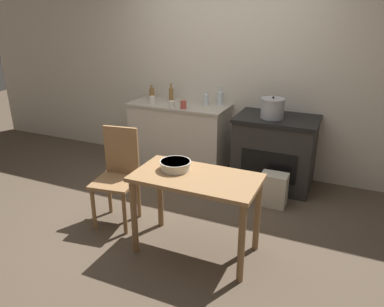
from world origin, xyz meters
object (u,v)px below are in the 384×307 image
(stove, at_px, (275,151))
(stock_pot, at_px, (273,108))
(cup_mid_right, at_px, (172,104))
(chair, at_px, (118,174))
(bottle_mid_left, at_px, (171,94))
(bottle_far_left, at_px, (152,93))
(bottle_center_left, at_px, (220,98))
(mixing_bowl_large, at_px, (175,165))
(cup_center, at_px, (183,105))
(cup_center_right, at_px, (152,100))
(work_table, at_px, (196,189))
(bottle_left, at_px, (206,99))
(flour_sack, at_px, (274,190))

(stove, xyz_separation_m, stock_pot, (-0.05, -0.07, 0.54))
(stove, relative_size, cup_mid_right, 11.69)
(chair, xyz_separation_m, bottle_mid_left, (-0.21, 1.59, 0.46))
(bottle_far_left, bearing_deg, bottle_center_left, 0.57)
(mixing_bowl_large, bearing_deg, stock_pot, 72.07)
(stove, distance_m, cup_center, 1.24)
(bottle_mid_left, bearing_deg, stove, -5.70)
(bottle_mid_left, distance_m, cup_mid_right, 0.37)
(bottle_far_left, bearing_deg, cup_center_right, -59.51)
(mixing_bowl_large, xyz_separation_m, cup_mid_right, (-0.74, 1.40, 0.14))
(bottle_far_left, bearing_deg, cup_mid_right, -36.54)
(work_table, distance_m, bottle_far_left, 2.35)
(work_table, height_order, bottle_far_left, bottle_far_left)
(bottle_far_left, distance_m, bottle_mid_left, 0.32)
(chair, distance_m, bottle_left, 1.65)
(mixing_bowl_large, height_order, cup_center_right, cup_center_right)
(stove, xyz_separation_m, cup_center, (-1.13, -0.17, 0.50))
(stock_pot, xyz_separation_m, cup_mid_right, (-1.23, -0.11, -0.05))
(chair, bearing_deg, stock_pot, 41.12)
(bottle_left, relative_size, bottle_center_left, 0.85)
(stove, xyz_separation_m, cup_center_right, (-1.61, -0.10, 0.50))
(flour_sack, height_order, bottle_center_left, bottle_center_left)
(stove, xyz_separation_m, bottle_far_left, (-1.78, 0.19, 0.52))
(bottle_far_left, distance_m, cup_center_right, 0.33)
(flour_sack, height_order, bottle_mid_left, bottle_mid_left)
(flour_sack, bearing_deg, cup_mid_right, 166.46)
(stove, xyz_separation_m, mixing_bowl_large, (-0.54, -1.58, 0.35))
(cup_mid_right, bearing_deg, cup_center_right, 166.09)
(stove, height_order, work_table, stove)
(cup_center, relative_size, cup_center_right, 1.08)
(stock_pot, distance_m, cup_center_right, 1.56)
(bottle_mid_left, bearing_deg, chair, -82.35)
(bottle_mid_left, height_order, cup_mid_right, bottle_mid_left)
(bottle_center_left, xyz_separation_m, cup_center_right, (-0.83, -0.30, -0.04))
(flour_sack, relative_size, cup_mid_right, 4.59)
(bottle_far_left, bearing_deg, mixing_bowl_large, -54.99)
(stock_pot, distance_m, bottle_center_left, 0.78)
(stock_pot, bearing_deg, mixing_bowl_large, -107.93)
(mixing_bowl_large, bearing_deg, bottle_left, 103.31)
(chair, xyz_separation_m, mixing_bowl_large, (0.70, -0.13, 0.27))
(work_table, xyz_separation_m, flour_sack, (0.45, 1.11, -0.42))
(work_table, bearing_deg, bottle_left, 109.54)
(stove, height_order, flour_sack, stove)
(flour_sack, distance_m, stock_pot, 0.93)
(bottle_center_left, bearing_deg, cup_center, -132.63)
(bottle_far_left, bearing_deg, bottle_mid_left, -7.79)
(flour_sack, height_order, bottle_far_left, bottle_far_left)
(bottle_mid_left, bearing_deg, cup_mid_right, -61.67)
(stock_pot, distance_m, bottle_mid_left, 1.42)
(stove, xyz_separation_m, bottle_mid_left, (-1.46, 0.15, 0.54))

